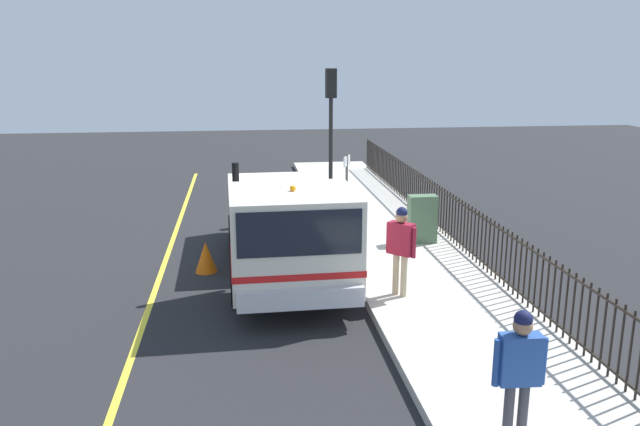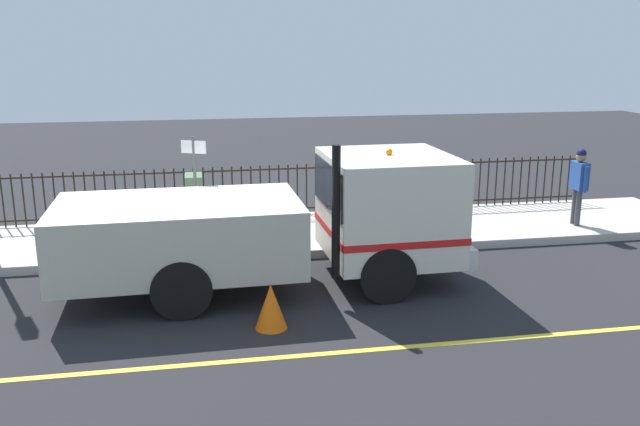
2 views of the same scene
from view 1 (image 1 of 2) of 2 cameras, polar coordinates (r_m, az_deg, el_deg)
The scene contains 11 objects.
ground_plane at distance 16.14m, azimuth -4.08°, elevation -3.14°, with size 53.04×53.04×0.00m, color #232326.
sidewalk_slab at distance 16.55m, azimuth 6.52°, elevation -2.44°, with size 3.06×24.11×0.18m, color #B7B2A8.
lane_marking at distance 16.23m, azimuth -13.49°, elevation -3.40°, with size 0.12×21.70×0.01m, color yellow.
work_truck at distance 13.56m, azimuth -3.16°, elevation -0.93°, with size 2.51×7.03×2.67m.
worker_standing at distance 12.25m, azimuth 7.31°, elevation -2.60°, with size 0.51×0.52×1.78m.
pedestrian_distant at distance 7.92m, azimuth 17.55°, elevation -12.89°, with size 0.64×0.24×1.74m.
iron_fence at distance 16.75m, azimuth 11.21°, elevation 0.07°, with size 0.04×20.53×1.22m.
traffic_light_near at distance 18.86m, azimuth 0.99°, elevation 9.17°, with size 0.33×0.25×4.21m.
utility_cabinet at distance 16.01m, azimuth 9.20°, elevation -0.53°, with size 0.70×0.37×1.20m, color #4C6B4C.
traffic_cone at distance 14.46m, azimuth -10.25°, elevation -3.92°, with size 0.49×0.49×0.70m, color orange.
street_sign at distance 15.35m, azimuth 2.41°, elevation 2.25°, with size 0.24×0.47×2.31m.
Camera 1 is at (-0.80, -15.41, 4.73)m, focal length 35.49 mm.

